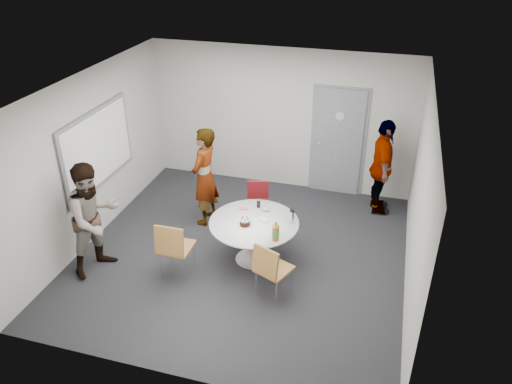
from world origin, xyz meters
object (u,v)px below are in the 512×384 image
(chair_near_left, at_px, (173,245))
(chair_far, at_px, (258,200))
(whiteboard, at_px, (98,148))
(person_main, at_px, (205,177))
(door, at_px, (338,142))
(table, at_px, (255,228))
(person_right, at_px, (382,167))
(person_left, at_px, (94,218))
(chair_near_right, at_px, (270,267))

(chair_near_left, xyz_separation_m, chair_far, (0.76, 1.75, -0.10))
(whiteboard, relative_size, person_main, 1.10)
(door, xyz_separation_m, table, (-0.85, -2.59, -0.42))
(chair_near_left, xyz_separation_m, person_right, (2.72, 2.78, 0.29))
(chair_far, xyz_separation_m, person_right, (1.95, 1.03, 0.39))
(table, height_order, chair_near_left, table)
(person_main, bearing_deg, table, 57.51)
(table, height_order, chair_far, table)
(whiteboard, relative_size, table, 1.41)
(door, bearing_deg, table, -108.19)
(person_left, bearing_deg, whiteboard, 48.08)
(chair_near_left, xyz_separation_m, person_left, (-1.18, -0.07, 0.29))
(door, distance_m, chair_far, 1.99)
(chair_near_left, relative_size, person_right, 0.55)
(door, height_order, person_right, door)
(table, height_order, person_right, person_right)
(chair_near_right, xyz_separation_m, person_main, (-1.58, 1.67, 0.32))
(person_left, bearing_deg, table, -46.81)
(chair_near_left, bearing_deg, door, 60.12)
(door, xyz_separation_m, chair_near_right, (-0.42, -3.37, -0.48))
(chair_near_left, height_order, person_left, person_left)
(door, bearing_deg, chair_near_right, -97.06)
(chair_near_right, bearing_deg, door, 105.95)
(door, xyz_separation_m, chair_far, (-1.10, -1.56, -0.54))
(door, distance_m, table, 2.76)
(whiteboard, height_order, chair_near_right, whiteboard)
(chair_near_right, bearing_deg, person_right, 88.95)
(table, relative_size, person_left, 0.77)
(chair_near_right, bearing_deg, chair_far, 133.75)
(chair_near_left, height_order, person_right, person_right)
(chair_near_right, height_order, person_left, person_left)
(chair_far, relative_size, person_left, 0.46)
(person_main, bearing_deg, door, 135.79)
(chair_near_left, xyz_separation_m, chair_near_right, (1.45, -0.06, -0.03))
(chair_far, height_order, person_main, person_main)
(chair_near_left, distance_m, chair_far, 1.91)
(chair_far, bearing_deg, person_right, -166.98)
(person_main, distance_m, person_right, 3.07)
(person_main, bearing_deg, whiteboard, -64.26)
(door, relative_size, person_right, 1.22)
(chair_near_right, distance_m, person_right, 3.12)
(table, xyz_separation_m, person_left, (-2.20, -0.80, 0.27))
(person_left, xyz_separation_m, person_right, (3.90, 2.85, -0.00))
(person_right, bearing_deg, person_left, 116.62)
(chair_far, height_order, person_right, person_right)
(whiteboard, distance_m, chair_near_right, 3.45)
(whiteboard, distance_m, chair_near_left, 2.17)
(person_left, bearing_deg, person_right, -30.55)
(whiteboard, relative_size, chair_near_right, 2.11)
(chair_near_right, height_order, person_main, person_main)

